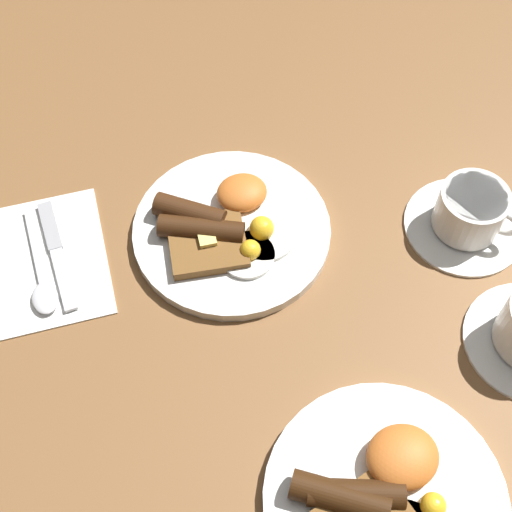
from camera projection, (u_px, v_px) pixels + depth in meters
The scene contains 7 objects.
ground_plane at pixel (232, 234), 0.87m from camera, with size 3.00×3.00×0.00m, color brown.
breakfast_plate_near at pixel (229, 229), 0.86m from camera, with size 0.24×0.24×0.04m.
breakfast_plate_far at pixel (384, 499), 0.69m from camera, with size 0.24×0.24×0.05m.
teacup_near at pixel (469, 215), 0.86m from camera, with size 0.15×0.15×0.07m.
napkin at pixel (48, 260), 0.85m from camera, with size 0.14×0.18×0.01m, color white.
knife at pixel (56, 249), 0.85m from camera, with size 0.02×0.16×0.01m.
spoon at pixel (43, 286), 0.83m from camera, with size 0.03×0.15×0.01m.
Camera 1 is at (0.13, 0.47, 0.73)m, focal length 50.00 mm.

